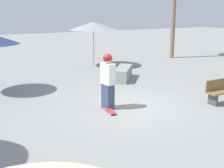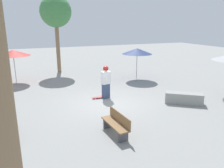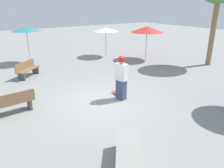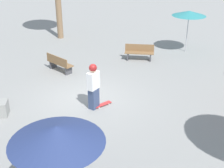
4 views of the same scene
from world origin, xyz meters
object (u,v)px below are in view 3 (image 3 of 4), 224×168
(skater_main, at_px, (121,76))
(shade_umbrella_red, at_px, (147,29))
(concrete_ledge, at_px, (128,160))
(bench_far, at_px, (12,103))
(shade_umbrella_teal, at_px, (26,29))
(shade_umbrella_cream, at_px, (106,29))
(bench_near, at_px, (27,69))
(skateboard, at_px, (118,94))

(skater_main, xyz_separation_m, shade_umbrella_red, (-5.76, -4.72, 1.13))
(shade_umbrella_red, bearing_deg, concrete_ledge, 45.20)
(bench_far, relative_size, shade_umbrella_teal, 0.67)
(shade_umbrella_cream, height_order, shade_umbrella_red, shade_umbrella_red)
(bench_far, xyz_separation_m, shade_umbrella_red, (-9.84, -3.55, 1.72))
(shade_umbrella_red, bearing_deg, bench_near, -4.42)
(bench_far, bearing_deg, bench_near, 65.15)
(concrete_ledge, distance_m, bench_far, 4.97)
(shade_umbrella_cream, xyz_separation_m, shade_umbrella_teal, (5.43, -1.20, 0.25))
(concrete_ledge, distance_m, shade_umbrella_cream, 12.57)
(concrete_ledge, bearing_deg, skater_main, -124.47)
(shade_umbrella_cream, distance_m, shade_umbrella_teal, 5.56)
(skateboard, bearing_deg, bench_near, 31.67)
(skateboard, height_order, bench_far, bench_far)
(shade_umbrella_cream, relative_size, shade_umbrella_teal, 0.90)
(skater_main, height_order, shade_umbrella_cream, shade_umbrella_cream)
(shade_umbrella_red, bearing_deg, shade_umbrella_cream, -53.45)
(skater_main, xyz_separation_m, shade_umbrella_teal, (1.51, -8.41, 1.26))
(concrete_ledge, bearing_deg, shade_umbrella_teal, -94.33)
(skater_main, height_order, bench_near, skater_main)
(skateboard, relative_size, bench_near, 0.54)
(shade_umbrella_teal, bearing_deg, bench_far, 70.46)
(skateboard, distance_m, shade_umbrella_red, 7.43)
(skater_main, height_order, skateboard, skater_main)
(bench_near, relative_size, shade_umbrella_red, 0.64)
(bench_far, bearing_deg, shade_umbrella_red, 16.22)
(skateboard, height_order, bench_near, bench_near)
(skateboard, xyz_separation_m, shade_umbrella_red, (-5.66, -4.35, 2.08))
(shade_umbrella_teal, bearing_deg, skateboard, 101.35)
(skateboard, bearing_deg, shade_umbrella_red, -47.94)
(shade_umbrella_teal, bearing_deg, concrete_ledge, 85.67)
(bench_far, height_order, shade_umbrella_teal, shade_umbrella_teal)
(concrete_ledge, xyz_separation_m, bench_near, (0.04, -8.86, 0.14))
(bench_far, xyz_separation_m, shade_umbrella_cream, (-7.99, -6.04, 1.60))
(shade_umbrella_cream, bearing_deg, concrete_ledge, 59.45)
(skater_main, distance_m, shade_umbrella_teal, 8.64)
(concrete_ledge, height_order, shade_umbrella_teal, shade_umbrella_teal)
(concrete_ledge, bearing_deg, bench_near, -89.73)
(shade_umbrella_cream, distance_m, shade_umbrella_red, 3.10)
(skater_main, relative_size, skateboard, 2.31)
(skateboard, xyz_separation_m, shade_umbrella_cream, (-3.81, -6.84, 1.96))
(skater_main, height_order, concrete_ledge, skater_main)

